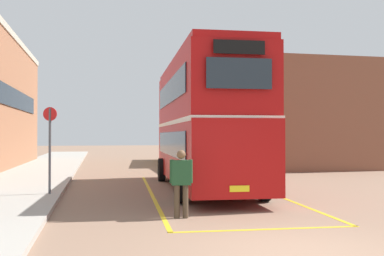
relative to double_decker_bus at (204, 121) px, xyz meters
The scene contains 8 objects.
ground_plane 6.06m from the double_decker_bus, 95.04° to the left, with size 135.60×135.60×0.00m, color #846651.
sidewalk_left 10.82m from the double_decker_bus, 131.51° to the left, with size 4.00×57.60×0.14m, color #A39E93.
depot_building_right 15.72m from the double_decker_bus, 55.73° to the left, with size 7.73×13.38×6.43m.
double_decker_bus is the anchor object (origin of this frame).
single_deck_bus 16.02m from the double_decker_bus, 81.68° to the left, with size 3.44×9.89×3.02m.
pedestrian_boarding 5.98m from the double_decker_bus, 108.76° to the right, with size 0.55×0.28×1.65m.
bus_stop_sign 5.52m from the double_decker_bus, 167.03° to the right, with size 0.44×0.13×2.76m.
bay_marking_yellow 3.16m from the double_decker_bus, 91.41° to the right, with size 4.85×12.48×0.01m.
Camera 1 is at (-3.34, -7.23, 2.00)m, focal length 41.92 mm.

